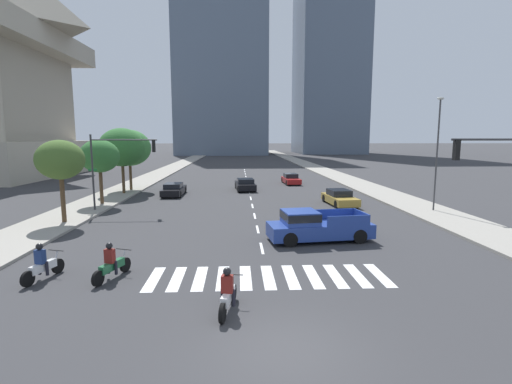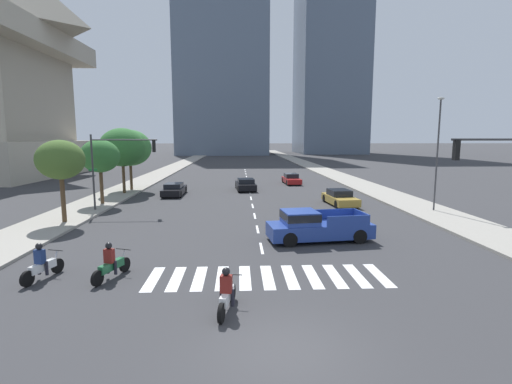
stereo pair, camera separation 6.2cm
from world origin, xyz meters
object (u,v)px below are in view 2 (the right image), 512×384
motorcycle_third (42,265)px  pickup_truck (315,226)px  street_lamp_east (438,146)px  street_tree_second (100,156)px  sedan_black_1 (246,185)px  street_tree_nearest (60,160)px  motorcycle_trailing (227,294)px  motorcycle_lead (111,264)px  street_tree_third (122,147)px  sedan_black_2 (174,190)px  traffic_signal_far (117,158)px  sedan_gold_3 (340,198)px  street_tree_fourth (130,148)px  sedan_red_0 (291,179)px  traffic_signal_near (505,171)px

motorcycle_third → pickup_truck: 12.77m
street_lamp_east → street_tree_second: size_ratio=1.58×
sedan_black_1 → street_tree_nearest: street_tree_nearest is taller
motorcycle_trailing → motorcycle_third: (-7.26, 3.11, 0.00)m
motorcycle_lead → street_tree_third: street_tree_third is taller
sedan_black_2 → motorcycle_third: bearing=176.8°
traffic_signal_far → street_tree_nearest: traffic_signal_far is taller
sedan_black_1 → sedan_gold_3: 12.10m
motorcycle_third → street_lamp_east: 25.92m
motorcycle_third → motorcycle_trailing: bearing=-96.2°
motorcycle_third → sedan_gold_3: (16.02, 16.08, -0.01)m
motorcycle_third → street_tree_nearest: (-3.54, 9.86, 3.53)m
motorcycle_third → street_tree_fourth: (-3.54, 25.33, 3.90)m
sedan_black_1 → traffic_signal_far: bearing=135.4°
sedan_red_0 → traffic_signal_far: traffic_signal_far is taller
motorcycle_lead → street_tree_nearest: size_ratio=0.41×
motorcycle_trailing → street_lamp_east: bearing=-32.1°
sedan_black_1 → sedan_gold_3: size_ratio=1.04×
traffic_signal_near → traffic_signal_far: 24.16m
motorcycle_lead → street_lamp_east: street_lamp_east is taller
motorcycle_trailing → street_tree_third: size_ratio=0.33×
sedan_red_0 → sedan_gold_3: (1.99, -14.73, 0.01)m
motorcycle_lead → street_tree_third: size_ratio=0.34×
traffic_signal_far → street_tree_third: street_tree_third is taller
sedan_gold_3 → street_tree_third: 21.07m
street_lamp_east → street_tree_third: (-25.75, 10.13, -0.29)m
street_tree_second → street_tree_fourth: bearing=90.0°
traffic_signal_near → street_lamp_east: size_ratio=0.69×
motorcycle_third → street_tree_fourth: bearing=25.0°
sedan_black_1 → motorcycle_trailing: bearing=173.3°
sedan_red_0 → traffic_signal_far: 23.01m
motorcycle_third → sedan_black_2: (1.44, 22.01, -0.02)m
sedan_black_1 → motorcycle_lead: bearing=162.9°
traffic_signal_near → motorcycle_trailing: bearing=21.4°
sedan_black_2 → street_tree_nearest: bearing=158.3°
pickup_truck → sedan_black_2: 19.78m
traffic_signal_near → sedan_black_2: bearing=-48.4°
street_tree_second → traffic_signal_near: bearing=-33.2°
street_lamp_east → street_tree_fourth: (-25.75, 12.67, -0.40)m
sedan_gold_3 → street_lamp_east: 8.27m
sedan_black_2 → street_tree_third: street_tree_third is taller
motorcycle_lead → sedan_black_1: 26.14m
motorcycle_lead → street_lamp_east: bearing=-37.2°
street_tree_fourth → street_tree_second: bearing=-90.0°
traffic_signal_near → street_tree_second: (-23.01, 15.05, -0.01)m
sedan_black_2 → motorcycle_lead: bearing=-176.3°
motorcycle_third → traffic_signal_near: traffic_signal_near is taller
street_tree_fourth → motorcycle_third: bearing=-82.0°
street_lamp_east → street_tree_second: (-25.75, 4.06, -0.86)m
sedan_red_0 → street_tree_third: 19.73m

